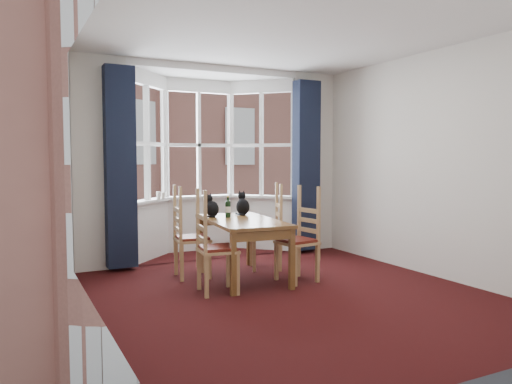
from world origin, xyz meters
TOP-DOWN VIEW (x-y plane):
  - floor at (0.00, 0.00)m, footprint 4.50×4.50m
  - ceiling at (0.00, 0.00)m, footprint 4.50×4.50m
  - wall_left at (-2.00, 0.00)m, footprint 0.00×4.50m
  - wall_right at (2.00, 0.00)m, footprint 0.00×4.50m
  - wall_near at (0.00, -2.25)m, footprint 4.00×0.00m
  - wall_back_pier_left at (-1.65, 2.25)m, footprint 0.70×0.12m
  - wall_back_pier_right at (1.65, 2.25)m, footprint 0.70×0.12m
  - bay_window at (0.00, 2.75)m, footprint 2.76×0.94m
  - curtain_left at (-1.42, 2.07)m, footprint 0.38×0.22m
  - curtain_right at (1.42, 2.07)m, footprint 0.38×0.22m
  - dining_table at (-0.19, 0.97)m, footprint 0.93×1.55m
  - chair_left_near at (-0.79, 0.53)m, footprint 0.45×0.47m
  - chair_left_far at (-0.80, 1.32)m, footprint 0.45×0.46m
  - chair_right_near at (0.42, 0.56)m, footprint 0.45×0.47m
  - chair_right_far at (0.40, 1.29)m, footprint 0.52×0.53m
  - cat_left at (-0.42, 1.39)m, footprint 0.21×0.25m
  - cat_right at (0.03, 1.42)m, footprint 0.21×0.26m
  - wine_bottle at (-0.27, 1.23)m, footprint 0.07×0.07m
  - candle_tall at (-0.77, 2.60)m, footprint 0.06×0.06m
  - candle_short at (-0.70, 2.63)m, footprint 0.06×0.06m
  - street at (0.00, 32.25)m, footprint 80.00×80.00m
  - tenement_building at (0.00, 14.01)m, footprint 18.40×7.80m

SIDE VIEW (x-z plane):
  - street at x=0.00m, z-range -6.00..-6.00m
  - floor at x=0.00m, z-range 0.00..0.00m
  - chair_left_near at x=-0.79m, z-range 0.01..0.93m
  - chair_left_far at x=-0.80m, z-range 0.01..0.93m
  - chair_right_near at x=0.42m, z-range 0.01..0.93m
  - chair_right_far at x=0.40m, z-range 0.01..0.93m
  - dining_table at x=-0.19m, z-range 0.28..1.01m
  - cat_left at x=-0.42m, z-range 0.69..1.00m
  - wine_bottle at x=-0.27m, z-range 0.71..0.98m
  - cat_right at x=0.03m, z-range 0.69..1.01m
  - candle_short at x=-0.70m, z-range 0.87..0.97m
  - candle_tall at x=-0.77m, z-range 0.87..0.98m
  - curtain_left at x=-1.42m, z-range 0.05..2.65m
  - curtain_right at x=1.42m, z-range 0.05..2.65m
  - wall_left at x=-2.00m, z-range -0.85..3.65m
  - wall_right at x=2.00m, z-range -0.85..3.65m
  - wall_near at x=0.00m, z-range -0.60..3.40m
  - wall_back_pier_left at x=-1.65m, z-range 0.00..2.80m
  - wall_back_pier_right at x=1.65m, z-range 0.00..2.80m
  - bay_window at x=0.00m, z-range 0.00..2.80m
  - tenement_building at x=0.00m, z-range -6.00..9.20m
  - ceiling at x=0.00m, z-range 2.80..2.80m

